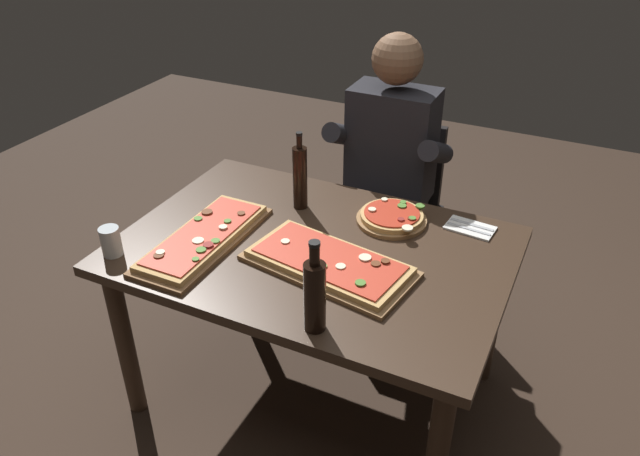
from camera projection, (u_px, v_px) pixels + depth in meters
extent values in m
plane|color=#38281E|center=(315.00, 390.00, 2.64)|extent=(6.40, 6.40, 0.00)
cube|color=#3D2B1E|center=(314.00, 251.00, 2.26)|extent=(1.40, 0.96, 0.04)
cylinder|color=#3D2B1E|center=(125.00, 343.00, 2.38)|extent=(0.07, 0.07, 0.70)
cylinder|color=#3D2B1E|center=(236.00, 241.00, 2.99)|extent=(0.07, 0.07, 0.70)
cylinder|color=#3D2B1E|center=(493.00, 313.00, 2.54)|extent=(0.07, 0.07, 0.70)
cube|color=olive|center=(329.00, 266.00, 2.13)|extent=(0.63, 0.38, 0.02)
cube|color=tan|center=(329.00, 261.00, 2.13)|extent=(0.58, 0.34, 0.02)
cube|color=red|center=(329.00, 258.00, 2.12)|extent=(0.53, 0.31, 0.01)
cylinder|color=beige|center=(341.00, 266.00, 2.07)|extent=(0.03, 0.03, 0.00)
cylinder|color=#4C7F2D|center=(323.00, 266.00, 2.07)|extent=(0.03, 0.03, 0.01)
cylinder|color=#4C7F2D|center=(360.00, 283.00, 1.99)|extent=(0.04, 0.04, 0.01)
cylinder|color=beige|center=(285.00, 241.00, 2.20)|extent=(0.03, 0.03, 0.01)
cylinder|color=brown|center=(385.00, 261.00, 2.09)|extent=(0.03, 0.03, 0.01)
cylinder|color=beige|center=(365.00, 258.00, 2.11)|extent=(0.04, 0.04, 0.01)
cylinder|color=brown|center=(376.00, 264.00, 2.08)|extent=(0.03, 0.03, 0.01)
cube|color=brown|center=(204.00, 241.00, 2.27)|extent=(0.24, 0.60, 0.02)
cube|color=tan|center=(203.00, 237.00, 2.26)|extent=(0.21, 0.56, 0.02)
cube|color=red|center=(203.00, 234.00, 2.25)|extent=(0.18, 0.52, 0.01)
cylinder|color=#4C7F2D|center=(228.00, 221.00, 2.32)|extent=(0.03, 0.03, 0.01)
cylinder|color=#4C7F2D|center=(201.00, 250.00, 2.15)|extent=(0.04, 0.04, 0.01)
cylinder|color=beige|center=(198.00, 240.00, 2.20)|extent=(0.04, 0.04, 0.00)
cylinder|color=brown|center=(159.00, 255.00, 2.12)|extent=(0.04, 0.04, 0.01)
cylinder|color=brown|center=(207.00, 212.00, 2.37)|extent=(0.04, 0.04, 0.01)
cylinder|color=#4C7F2D|center=(196.00, 259.00, 2.10)|extent=(0.02, 0.02, 0.01)
cylinder|color=beige|center=(160.00, 252.00, 2.14)|extent=(0.03, 0.03, 0.01)
cylinder|color=#4C7F2D|center=(215.00, 241.00, 2.20)|extent=(0.03, 0.03, 0.01)
cylinder|color=beige|center=(223.00, 227.00, 2.28)|extent=(0.03, 0.03, 0.01)
cylinder|color=#4C7F2D|center=(198.00, 219.00, 2.33)|extent=(0.03, 0.03, 0.01)
cylinder|color=brown|center=(241.00, 213.00, 2.37)|extent=(0.03, 0.03, 0.01)
cylinder|color=maroon|center=(208.00, 245.00, 2.18)|extent=(0.04, 0.04, 0.01)
cylinder|color=olive|center=(391.00, 220.00, 2.40)|extent=(0.27, 0.27, 0.02)
cylinder|color=tan|center=(392.00, 216.00, 2.39)|extent=(0.24, 0.24, 0.02)
cylinder|color=#B72D19|center=(392.00, 213.00, 2.38)|extent=(0.21, 0.21, 0.01)
cylinder|color=beige|center=(372.00, 209.00, 2.39)|extent=(0.03, 0.03, 0.01)
cylinder|color=brown|center=(412.00, 218.00, 2.33)|extent=(0.03, 0.03, 0.01)
cylinder|color=#4C7F2D|center=(403.00, 202.00, 2.44)|extent=(0.03, 0.03, 0.01)
cylinder|color=beige|center=(407.00, 228.00, 2.27)|extent=(0.04, 0.04, 0.01)
cylinder|color=#4C7F2D|center=(412.00, 218.00, 2.33)|extent=(0.03, 0.03, 0.01)
cylinder|color=#4C7F2D|center=(420.00, 206.00, 2.41)|extent=(0.04, 0.04, 0.01)
cylinder|color=maroon|center=(401.00, 219.00, 2.33)|extent=(0.03, 0.03, 0.01)
cylinder|color=#4C7F2D|center=(402.00, 206.00, 2.41)|extent=(0.04, 0.04, 0.01)
cylinder|color=beige|center=(384.00, 199.00, 2.46)|extent=(0.03, 0.03, 0.01)
cylinder|color=black|center=(315.00, 297.00, 1.81)|extent=(0.07, 0.07, 0.23)
cylinder|color=black|center=(315.00, 255.00, 1.73)|extent=(0.03, 0.03, 0.07)
cylinder|color=black|center=(314.00, 244.00, 1.71)|extent=(0.03, 0.03, 0.01)
cylinder|color=black|center=(300.00, 178.00, 2.43)|extent=(0.06, 0.06, 0.26)
cylinder|color=black|center=(299.00, 142.00, 2.35)|extent=(0.02, 0.02, 0.05)
cylinder|color=black|center=(299.00, 134.00, 2.33)|extent=(0.02, 0.02, 0.01)
cylinder|color=silver|center=(111.00, 241.00, 2.18)|extent=(0.07, 0.07, 0.11)
cube|color=white|center=(470.00, 228.00, 2.35)|extent=(0.19, 0.13, 0.01)
cube|color=silver|center=(469.00, 229.00, 2.34)|extent=(0.17, 0.03, 0.00)
cube|color=silver|center=(472.00, 225.00, 2.36)|extent=(0.17, 0.03, 0.00)
cube|color=black|center=(387.00, 220.00, 3.01)|extent=(0.44, 0.44, 0.04)
cube|color=black|center=(404.00, 161.00, 3.04)|extent=(0.40, 0.04, 0.42)
cylinder|color=black|center=(335.00, 268.00, 3.05)|extent=(0.04, 0.04, 0.41)
cylinder|color=black|center=(408.00, 288.00, 2.91)|extent=(0.04, 0.04, 0.41)
cylinder|color=black|center=(364.00, 231.00, 3.34)|extent=(0.04, 0.04, 0.41)
cylinder|color=black|center=(431.00, 248.00, 3.20)|extent=(0.04, 0.04, 0.41)
cylinder|color=#23232D|center=(352.00, 268.00, 3.02)|extent=(0.11, 0.11, 0.45)
cylinder|color=#23232D|center=(391.00, 279.00, 2.94)|extent=(0.11, 0.11, 0.45)
cube|color=#23232D|center=(380.00, 215.00, 2.89)|extent=(0.34, 0.40, 0.12)
cube|color=#232328|center=(392.00, 144.00, 2.80)|extent=(0.38, 0.22, 0.52)
sphere|color=brown|center=(397.00, 59.00, 2.59)|extent=(0.22, 0.22, 0.22)
cylinder|color=#232328|center=(343.00, 135.00, 2.83)|extent=(0.09, 0.31, 0.21)
cylinder|color=#232328|center=(436.00, 152.00, 2.67)|extent=(0.09, 0.31, 0.21)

